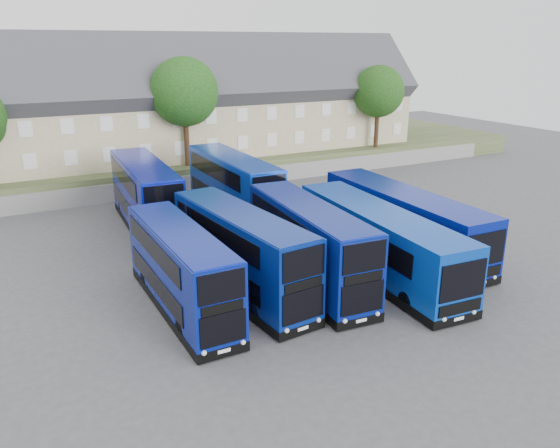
{
  "coord_description": "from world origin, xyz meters",
  "views": [
    {
      "loc": [
        -12.86,
        -19.7,
        12.21
      ],
      "look_at": [
        1.23,
        6.85,
        2.2
      ],
      "focal_mm": 35.0,
      "sensor_mm": 36.0,
      "label": 1
    }
  ],
  "objects_px": {
    "dd_front_mid": "(242,254)",
    "coach_east_a": "(378,243)",
    "tree_far": "(383,83)",
    "dd_front_left": "(181,272)",
    "tree_east": "(379,93)",
    "tree_mid": "(186,94)"
  },
  "relations": [
    {
      "from": "tree_east",
      "to": "coach_east_a",
      "type": "bearing_deg",
      "value": -127.22
    },
    {
      "from": "dd_front_left",
      "to": "tree_mid",
      "type": "distance_m",
      "value": 24.42
    },
    {
      "from": "dd_front_mid",
      "to": "dd_front_left",
      "type": "bearing_deg",
      "value": -178.35
    },
    {
      "from": "dd_front_mid",
      "to": "coach_east_a",
      "type": "xyz_separation_m",
      "value": [
        7.61,
        -1.24,
        -0.31
      ]
    },
    {
      "from": "tree_mid",
      "to": "tree_east",
      "type": "height_order",
      "value": "tree_mid"
    },
    {
      "from": "dd_front_left",
      "to": "tree_mid",
      "type": "height_order",
      "value": "tree_mid"
    },
    {
      "from": "dd_front_left",
      "to": "coach_east_a",
      "type": "xyz_separation_m",
      "value": [
        10.89,
        -0.83,
        -0.17
      ]
    },
    {
      "from": "dd_front_left",
      "to": "tree_mid",
      "type": "bearing_deg",
      "value": 69.6
    },
    {
      "from": "dd_front_left",
      "to": "coach_east_a",
      "type": "bearing_deg",
      "value": -4.9
    },
    {
      "from": "dd_front_mid",
      "to": "tree_mid",
      "type": "relative_size",
      "value": 1.19
    },
    {
      "from": "dd_front_mid",
      "to": "coach_east_a",
      "type": "relative_size",
      "value": 0.81
    },
    {
      "from": "dd_front_mid",
      "to": "tree_far",
      "type": "height_order",
      "value": "tree_far"
    },
    {
      "from": "dd_front_mid",
      "to": "tree_far",
      "type": "xyz_separation_m",
      "value": [
        30.75,
        28.33,
        5.63
      ]
    },
    {
      "from": "dd_front_mid",
      "to": "tree_mid",
      "type": "distance_m",
      "value": 23.13
    },
    {
      "from": "tree_mid",
      "to": "tree_east",
      "type": "distance_m",
      "value": 20.02
    },
    {
      "from": "dd_front_mid",
      "to": "coach_east_a",
      "type": "distance_m",
      "value": 7.71
    },
    {
      "from": "tree_mid",
      "to": "dd_front_left",
      "type": "bearing_deg",
      "value": -109.86
    },
    {
      "from": "tree_far",
      "to": "tree_east",
      "type": "bearing_deg",
      "value": -130.6
    },
    {
      "from": "dd_front_left",
      "to": "dd_front_mid",
      "type": "height_order",
      "value": "dd_front_mid"
    },
    {
      "from": "dd_front_mid",
      "to": "tree_east",
      "type": "relative_size",
      "value": 1.34
    },
    {
      "from": "coach_east_a",
      "to": "tree_mid",
      "type": "height_order",
      "value": "tree_mid"
    },
    {
      "from": "coach_east_a",
      "to": "tree_far",
      "type": "xyz_separation_m",
      "value": [
        23.14,
        29.57,
        5.94
      ]
    }
  ]
}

